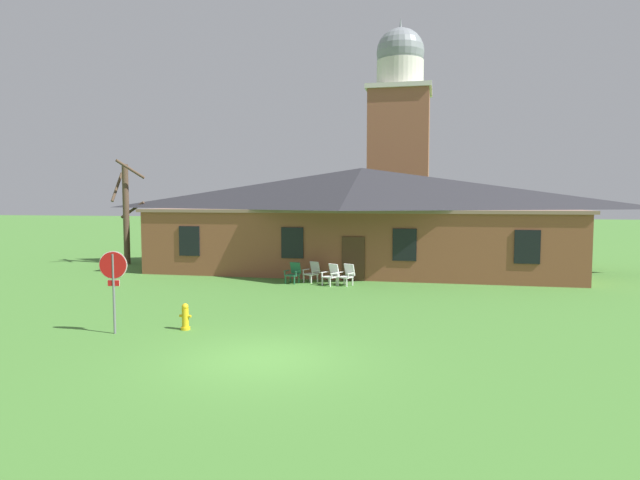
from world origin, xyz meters
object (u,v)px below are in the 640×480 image
(stop_sign, at_px, (113,276))
(lawn_chair_left_end, at_px, (331,274))
(fire_hydrant, at_px, (185,317))
(lawn_chair_middle, at_px, (347,274))
(lawn_chair_near_door, at_px, (312,271))
(lawn_chair_by_porch, at_px, (294,272))

(stop_sign, relative_size, lawn_chair_left_end, 2.50)
(fire_hydrant, bearing_deg, stop_sign, -154.49)
(lawn_chair_middle, relative_size, fire_hydrant, 1.21)
(lawn_chair_near_door, xyz_separation_m, lawn_chair_left_end, (1.04, -0.71, 0.00))
(stop_sign, height_order, lawn_chair_near_door, stop_sign)
(lawn_chair_middle, bearing_deg, lawn_chair_near_door, 161.27)
(lawn_chair_near_door, distance_m, lawn_chair_left_end, 1.25)
(lawn_chair_by_porch, bearing_deg, lawn_chair_left_end, -6.84)
(lawn_chair_by_porch, distance_m, lawn_chair_near_door, 0.92)
(lawn_chair_by_porch, xyz_separation_m, lawn_chair_near_door, (0.78, 0.49, 0.00))
(lawn_chair_left_end, relative_size, lawn_chair_middle, 1.00)
(lawn_chair_by_porch, height_order, lawn_chair_left_end, same)
(fire_hydrant, bearing_deg, lawn_chair_left_end, 73.59)
(lawn_chair_by_porch, xyz_separation_m, lawn_chair_middle, (2.51, -0.10, 0.00))
(stop_sign, relative_size, lawn_chair_by_porch, 2.50)
(lawn_chair_left_end, distance_m, lawn_chair_middle, 0.71)
(lawn_chair_by_porch, distance_m, lawn_chair_middle, 2.51)
(lawn_chair_left_end, bearing_deg, lawn_chair_middle, 9.60)
(lawn_chair_left_end, height_order, lawn_chair_middle, same)
(lawn_chair_middle, height_order, fire_hydrant, lawn_chair_middle)
(lawn_chair_left_end, relative_size, fire_hydrant, 1.21)
(stop_sign, distance_m, fire_hydrant, 2.37)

